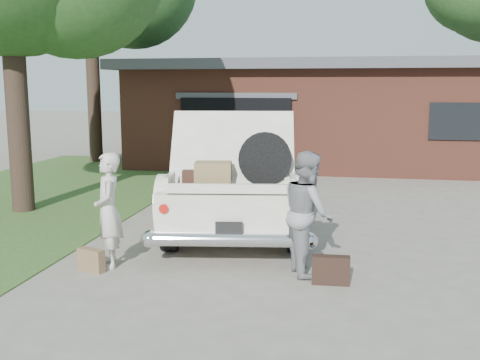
# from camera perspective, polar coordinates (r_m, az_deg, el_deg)

# --- Properties ---
(ground) EXTENTS (90.00, 90.00, 0.00)m
(ground) POSITION_cam_1_polar(r_m,az_deg,el_deg) (8.37, -0.76, -8.12)
(ground) COLOR gray
(ground) RESTS_ON ground
(grass_strip) EXTENTS (6.00, 16.00, 0.02)m
(grass_strip) POSITION_cam_1_polar(r_m,az_deg,el_deg) (13.17, -22.18, -2.23)
(grass_strip) COLOR #2D4C1E
(grass_strip) RESTS_ON ground
(house) EXTENTS (12.80, 7.80, 3.30)m
(house) POSITION_cam_1_polar(r_m,az_deg,el_deg) (19.32, 8.86, 6.89)
(house) COLOR brown
(house) RESTS_ON ground
(sedan) EXTENTS (2.98, 5.94, 2.15)m
(sedan) POSITION_cam_1_polar(r_m,az_deg,el_deg) (10.42, -0.22, 0.13)
(sedan) COLOR white
(sedan) RESTS_ON ground
(woman_left) EXTENTS (0.60, 0.70, 1.63)m
(woman_left) POSITION_cam_1_polar(r_m,az_deg,el_deg) (8.10, -13.23, -3.02)
(woman_left) COLOR beige
(woman_left) RESTS_ON ground
(woman_right) EXTENTS (0.88, 0.99, 1.69)m
(woman_right) POSITION_cam_1_polar(r_m,az_deg,el_deg) (7.67, 6.90, -3.30)
(woman_right) COLOR gray
(woman_right) RESTS_ON ground
(suitcase_left) EXTENTS (0.43, 0.27, 0.32)m
(suitcase_left) POSITION_cam_1_polar(r_m,az_deg,el_deg) (8.11, -14.88, -7.87)
(suitcase_left) COLOR brown
(suitcase_left) RESTS_ON ground
(suitcase_right) EXTENTS (0.49, 0.17, 0.38)m
(suitcase_right) POSITION_cam_1_polar(r_m,az_deg,el_deg) (7.44, 9.21, -9.02)
(suitcase_right) COLOR black
(suitcase_right) RESTS_ON ground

